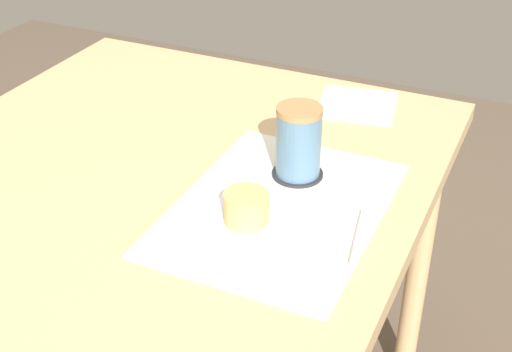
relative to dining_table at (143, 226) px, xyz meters
name	(u,v)px	position (x,y,z in m)	size (l,w,h in m)	color
dining_table	(143,226)	(0.00, 0.00, 0.00)	(1.09, 0.89, 0.74)	tan
placemat	(279,208)	(0.04, -0.23, 0.08)	(0.41, 0.31, 0.00)	silver
pastry_plate	(246,224)	(-0.04, -0.21, 0.09)	(0.15, 0.15, 0.01)	white
pastry	(246,208)	(-0.04, -0.21, 0.12)	(0.07, 0.07, 0.05)	#E0A860
coffee_coaster	(297,174)	(0.13, -0.22, 0.09)	(0.09, 0.09, 0.01)	#232328
coffee_mug	(299,140)	(0.14, -0.22, 0.15)	(0.11, 0.08, 0.12)	slate
teaspoon	(358,237)	(0.01, -0.37, 0.09)	(0.01, 0.01, 0.13)	silver
paper_napkin	(357,105)	(0.44, -0.23, 0.08)	(0.15, 0.15, 0.00)	white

